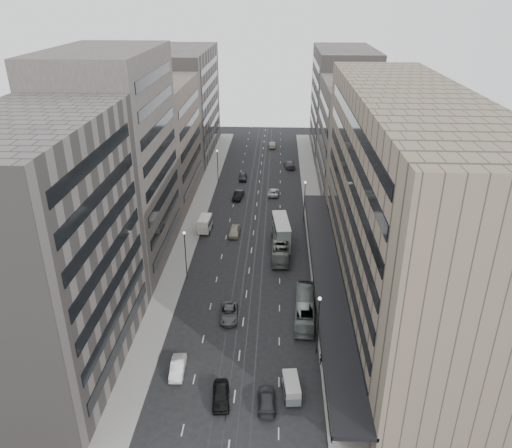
% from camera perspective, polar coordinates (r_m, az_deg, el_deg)
% --- Properties ---
extents(ground, '(220.00, 220.00, 0.00)m').
position_cam_1_polar(ground, '(69.43, -1.53, -11.60)').
color(ground, black).
rests_on(ground, ground).
extents(sidewalk_right, '(4.00, 125.00, 0.15)m').
position_cam_1_polar(sidewalk_right, '(102.08, 6.70, 0.98)').
color(sidewalk_right, gray).
rests_on(sidewalk_right, ground).
extents(sidewalk_left, '(4.00, 125.00, 0.15)m').
position_cam_1_polar(sidewalk_left, '(103.11, -6.72, 1.24)').
color(sidewalk_left, gray).
rests_on(sidewalk_left, ground).
extents(department_store, '(19.20, 60.00, 30.00)m').
position_cam_1_polar(department_store, '(70.90, 16.38, 2.05)').
color(department_store, '#796E58').
rests_on(department_store, ground).
extents(building_right_mid, '(15.00, 28.00, 24.00)m').
position_cam_1_polar(building_right_mid, '(112.78, 11.44, 9.45)').
color(building_right_mid, '#48443F').
rests_on(building_right_mid, ground).
extents(building_right_far, '(15.00, 32.00, 28.00)m').
position_cam_1_polar(building_right_far, '(141.26, 9.83, 13.52)').
color(building_right_far, '#625D58').
rests_on(building_right_far, ground).
extents(building_left_a, '(15.00, 28.00, 30.00)m').
position_cam_1_polar(building_left_a, '(60.23, -23.18, -3.18)').
color(building_left_a, '#625D58').
rests_on(building_left_a, ground).
extents(building_left_b, '(15.00, 26.00, 34.00)m').
position_cam_1_polar(building_left_b, '(82.59, -15.87, 6.89)').
color(building_left_b, '#48443F').
rests_on(building_left_b, ground).
extents(building_left_c, '(15.00, 28.00, 25.00)m').
position_cam_1_polar(building_left_c, '(108.69, -11.38, 9.14)').
color(building_left_c, '#6E6155').
rests_on(building_left_c, ground).
extents(building_left_d, '(15.00, 38.00, 28.00)m').
position_cam_1_polar(building_left_d, '(139.70, -8.31, 13.50)').
color(building_left_d, '#625D58').
rests_on(building_left_d, ground).
extents(lamp_right_near, '(0.44, 0.44, 8.32)m').
position_cam_1_polar(lamp_right_near, '(62.40, 7.15, -10.67)').
color(lamp_right_near, '#262628').
rests_on(lamp_right_near, ground).
extents(lamp_right_far, '(0.44, 0.44, 8.32)m').
position_cam_1_polar(lamp_right_far, '(97.64, 5.59, 3.16)').
color(lamp_right_far, '#262628').
rests_on(lamp_right_far, ground).
extents(lamp_left_near, '(0.44, 0.44, 8.32)m').
position_cam_1_polar(lamp_left_near, '(77.92, -8.09, -2.93)').
color(lamp_left_near, '#262628').
rests_on(lamp_left_near, ground).
extents(lamp_left_far, '(0.44, 0.44, 8.32)m').
position_cam_1_polar(lamp_left_far, '(117.15, -4.42, 6.98)').
color(lamp_left_far, '#262628').
rests_on(lamp_left_far, ground).
extents(bus_near, '(3.17, 11.04, 3.04)m').
position_cam_1_polar(bus_near, '(70.50, 5.60, -9.57)').
color(bus_near, gray).
rests_on(bus_near, ground).
extents(bus_far, '(2.92, 11.83, 3.29)m').
position_cam_1_polar(bus_far, '(86.04, 2.84, -2.52)').
color(bus_far, slate).
rests_on(bus_far, ground).
extents(double_decker, '(3.55, 9.22, 4.92)m').
position_cam_1_polar(double_decker, '(88.63, 2.89, -0.92)').
color(double_decker, gray).
rests_on(double_decker, ground).
extents(vw_microbus, '(2.21, 4.19, 2.17)m').
position_cam_1_polar(vw_microbus, '(58.90, 4.06, -18.11)').
color(vw_microbus, slate).
rests_on(vw_microbus, ground).
extents(panel_van, '(2.45, 4.68, 2.88)m').
position_cam_1_polar(panel_van, '(94.69, -5.85, 0.04)').
color(panel_van, beige).
rests_on(panel_van, ground).
extents(sedan_0, '(2.39, 4.92, 1.62)m').
position_cam_1_polar(sedan_0, '(58.58, -4.03, -18.95)').
color(sedan_0, black).
rests_on(sedan_0, ground).
extents(sedan_1, '(1.81, 4.64, 1.51)m').
position_cam_1_polar(sedan_1, '(62.58, -8.94, -15.88)').
color(sedan_1, white).
rests_on(sedan_1, ground).
extents(sedan_2, '(2.81, 5.46, 1.47)m').
position_cam_1_polar(sedan_2, '(70.67, -3.11, -10.16)').
color(sedan_2, '#505052').
rests_on(sedan_2, ground).
extents(sedan_3, '(2.25, 5.06, 1.44)m').
position_cam_1_polar(sedan_3, '(58.11, 1.23, -19.45)').
color(sedan_3, '#2A2A2C').
rests_on(sedan_3, ground).
extents(sedan_4, '(2.13, 4.90, 1.65)m').
position_cam_1_polar(sedan_4, '(93.13, -2.48, -0.82)').
color(sedan_4, '#A39D87').
rests_on(sedan_4, ground).
extents(sedan_5, '(2.37, 5.18, 1.65)m').
position_cam_1_polar(sedan_5, '(109.70, -2.04, 3.32)').
color(sedan_5, black).
rests_on(sedan_5, ground).
extents(sedan_6, '(2.69, 5.09, 1.36)m').
position_cam_1_polar(sedan_6, '(111.70, 2.02, 3.65)').
color(sedan_6, silver).
rests_on(sedan_6, ground).
extents(sedan_7, '(3.08, 6.15, 1.72)m').
position_cam_1_polar(sedan_7, '(130.01, 3.84, 6.83)').
color(sedan_7, '#4E4E51').
rests_on(sedan_7, ground).
extents(sedan_8, '(1.99, 4.73, 1.60)m').
position_cam_1_polar(sedan_8, '(120.95, -1.52, 5.43)').
color(sedan_8, '#272729').
rests_on(sedan_8, ground).
extents(sedan_9, '(1.98, 5.01, 1.62)m').
position_cam_1_polar(sedan_9, '(147.36, 1.86, 9.06)').
color(sedan_9, '#A79D8A').
rests_on(sedan_9, ground).
extents(pedestrian, '(0.86, 0.75, 1.99)m').
position_cam_1_polar(pedestrian, '(63.17, 7.56, -14.85)').
color(pedestrian, black).
rests_on(pedestrian, sidewalk_right).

